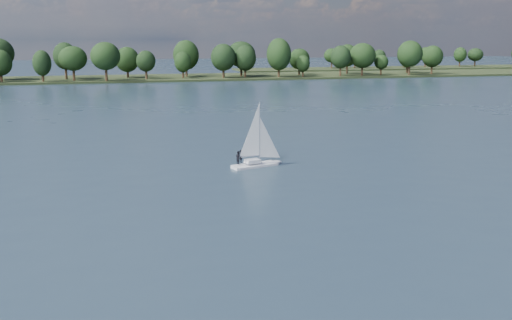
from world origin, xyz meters
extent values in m
plane|color=#233342|center=(0.00, 100.00, 0.00)|extent=(700.00, 700.00, 0.00)
cube|color=black|center=(0.00, 212.00, 0.00)|extent=(660.00, 40.00, 1.50)
cube|color=black|center=(160.00, 260.00, 0.00)|extent=(220.00, 30.00, 1.40)
cube|color=silver|center=(1.36, 45.05, 0.00)|extent=(6.67, 3.61, 0.76)
cube|color=silver|center=(1.36, 45.05, 0.76)|extent=(2.14, 1.64, 0.47)
cylinder|color=#AAAAB0|center=(1.36, 45.05, 4.30)|extent=(0.11, 0.11, 7.56)
imported|color=black|center=(-0.43, 45.49, 1.37)|extent=(0.58, 0.70, 1.63)
imported|color=black|center=(-0.94, 44.71, 1.37)|extent=(0.85, 0.96, 1.63)
camera|label=1|loc=(-16.75, -22.32, 15.65)|focal=40.00mm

